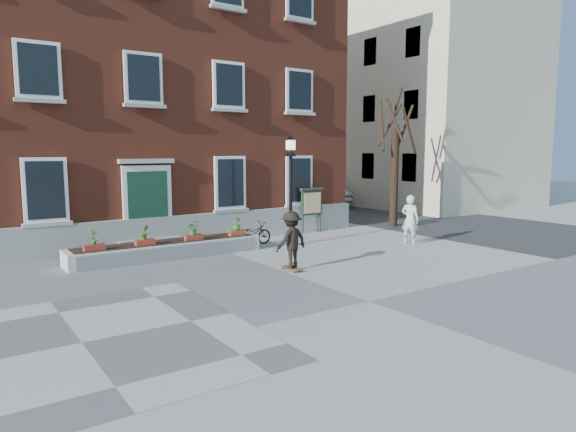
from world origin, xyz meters
TOP-DOWN VIEW (x-y plane):
  - ground at (0.00, 0.00)m, footprint 100.00×100.00m
  - checker_patch at (-6.00, 1.00)m, footprint 6.00×6.00m
  - bicycle at (1.30, 7.47)m, footprint 1.65×0.69m
  - parked_car at (11.57, 16.70)m, footprint 1.72×4.65m
  - bystander at (6.23, 4.49)m, footprint 0.63×0.77m
  - brick_building at (-2.00, 13.98)m, footprint 18.40×10.85m
  - planter_assembly at (-1.99, 7.18)m, footprint 6.20×1.12m
  - bare_tree at (9.01, 8.01)m, footprint 1.83×1.83m
  - side_street at (17.99, 19.78)m, footprint 15.20×36.00m
  - lamp_post at (2.45, 6.69)m, footprint 0.40×0.40m
  - notice_board at (4.83, 8.61)m, footprint 1.10×0.16m
  - skateboarder at (0.27, 3.50)m, footprint 1.12×0.78m

SIDE VIEW (x-z plane):
  - ground at x=0.00m, z-range 0.00..0.00m
  - checker_patch at x=-6.00m, z-range 0.00..0.01m
  - planter_assembly at x=-1.99m, z-range -0.27..0.88m
  - bicycle at x=1.30m, z-range 0.00..0.85m
  - parked_car at x=11.57m, z-range 0.00..1.52m
  - skateboarder at x=0.27m, z-range 0.03..1.73m
  - bystander at x=6.23m, z-range 0.00..1.81m
  - notice_board at x=4.83m, z-range 0.33..2.20m
  - lamp_post at x=2.45m, z-range 0.57..4.50m
  - bare_tree at x=9.01m, z-range -0.29..5.87m
  - brick_building at x=-2.00m, z-range 0.00..12.60m
  - side_street at x=17.99m, z-range -0.23..14.27m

